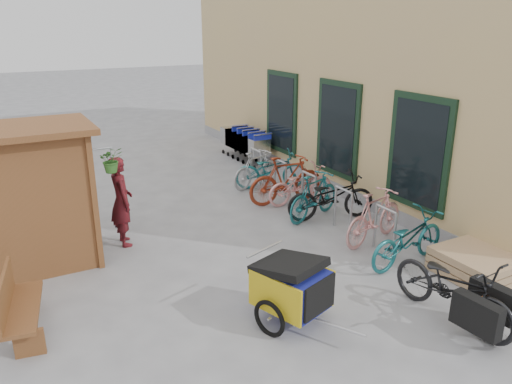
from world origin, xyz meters
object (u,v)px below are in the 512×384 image
bench (17,306)px  bike_4 (300,184)px  bike_2 (331,197)px  person_kiosk (121,201)px  bike_6 (271,170)px  pallet_stack (476,265)px  shopping_carts (244,141)px  bike_0 (408,239)px  bike_1 (375,216)px  child_trailer (292,286)px  kiosk (22,179)px  bike_3 (314,196)px  cargo_bike (455,289)px  bike_7 (256,169)px  bike_5 (286,180)px

bench → bike_4: (6.10, 2.51, -0.00)m
bench → bike_2: bike_2 is taller
person_kiosk → bike_6: person_kiosk is taller
pallet_stack → shopping_carts: 8.23m
pallet_stack → bench: (-6.67, 1.80, 0.23)m
bike_0 → pallet_stack: bearing=-150.5°
pallet_stack → bike_1: size_ratio=0.71×
child_trailer → bike_4: (2.75, 3.95, -0.10)m
person_kiosk → bike_0: 5.13m
kiosk → bike_3: 5.56m
kiosk → bike_4: (5.70, 0.45, -1.11)m
bike_0 → bike_1: 0.98m
bike_2 → bike_4: 1.14m
child_trailer → bike_1: bike_1 is taller
kiosk → bike_3: kiosk is taller
kiosk → cargo_bike: bearing=-43.0°
bike_7 → child_trailer: bearing=138.5°
pallet_stack → bike_2: (-0.56, 3.18, 0.29)m
kiosk → bike_6: size_ratio=1.39×
bench → bike_2: 6.26m
bike_2 → bike_7: (-0.34, 2.65, -0.03)m
pallet_stack → child_trailer: (-3.32, 0.37, 0.34)m
cargo_bike → person_kiosk: bearing=121.0°
person_kiosk → bike_4: person_kiosk is taller
shopping_carts → bike_4: shopping_carts is taller
bike_4 → kiosk: bearing=94.3°
pallet_stack → cargo_bike: (-1.36, -0.71, 0.29)m
bike_2 → bike_3: 0.35m
bike_4 → bench: bearing=112.2°
bike_1 → bike_6: bike_1 is taller
bike_6 → bike_2: bearing=-159.7°
bike_4 → bike_5: bike_5 is taller
pallet_stack → bike_6: bearing=96.2°
person_kiosk → bike_0: bearing=-126.6°
child_trailer → bike_0: 2.72m
kiosk → bike_3: bearing=-5.0°
person_kiosk → bike_1: person_kiosk is taller
bench → bike_5: bike_5 is taller
shopping_carts → bike_6: size_ratio=1.27×
bike_3 → child_trailer: bearing=121.2°
bike_5 → bike_7: 1.37m
pallet_stack → bike_0: 1.13m
bike_0 → bike_3: 2.51m
cargo_bike → bike_3: bearing=78.6°
child_trailer → bike_0: child_trailer is taller
bike_0 → bike_6: size_ratio=0.98×
pallet_stack → cargo_bike: cargo_bike is taller
bike_3 → bike_7: bearing=-18.1°
pallet_stack → child_trailer: bearing=173.7°
person_kiosk → bike_2: 4.24m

